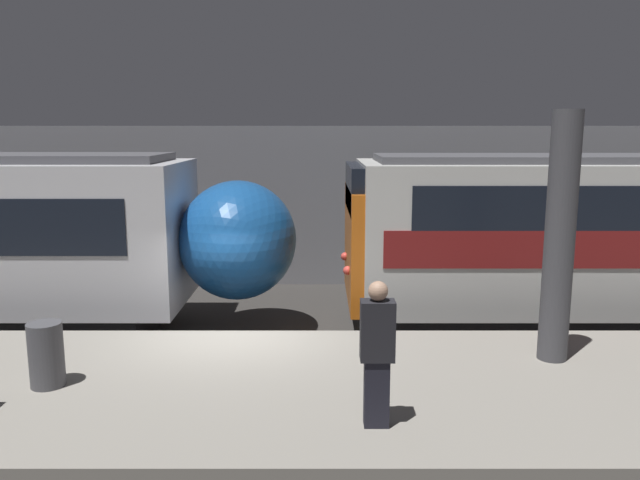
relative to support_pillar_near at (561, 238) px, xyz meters
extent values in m
plane|color=#33302D|center=(-4.82, 1.28, -2.78)|extent=(120.00, 120.00, 0.00)
cube|color=gray|center=(-4.82, -0.87, -2.29)|extent=(40.00, 4.28, 1.00)
cube|color=gray|center=(-4.82, 8.44, -0.59)|extent=(50.00, 0.15, 4.39)
cylinder|color=#47474C|center=(0.00, 0.00, 0.00)|extent=(0.42, 0.42, 3.57)
ellipsoid|color=#195199|center=(-5.09, 4.06, -0.74)|extent=(2.42, 2.82, 2.45)
sphere|color=#F2EFCC|center=(-4.14, 4.06, -1.18)|extent=(0.20, 0.20, 0.20)
cube|color=orange|center=(-2.69, 4.06, -0.83)|extent=(0.25, 3.00, 2.34)
cube|color=black|center=(-2.69, 4.06, 0.34)|extent=(0.25, 2.69, 0.94)
sphere|color=#EA4C42|center=(-2.84, 3.37, -1.24)|extent=(0.18, 0.18, 0.18)
sphere|color=#EA4C42|center=(-2.84, 4.75, -1.24)|extent=(0.18, 0.18, 0.18)
cube|color=black|center=(-2.75, -2.08, -1.40)|extent=(0.28, 0.20, 0.78)
cube|color=#232328|center=(-2.75, -2.08, -0.67)|extent=(0.38, 0.24, 0.68)
sphere|color=tan|center=(-2.75, -2.08, -0.22)|extent=(0.22, 0.22, 0.22)
cylinder|color=#4C4C51|center=(-6.94, -0.98, -1.36)|extent=(0.44, 0.44, 0.85)
camera|label=1|loc=(-3.39, -8.66, 1.52)|focal=35.00mm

